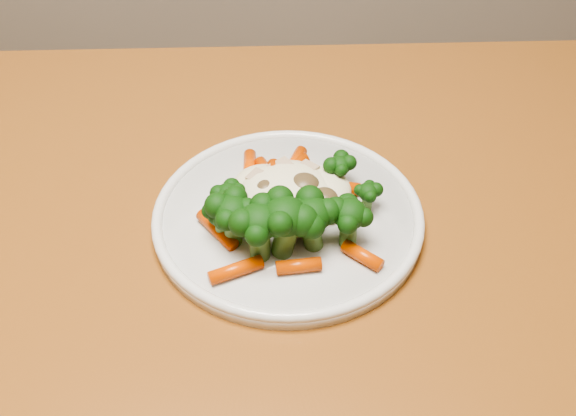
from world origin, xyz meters
name	(u,v)px	position (x,y,z in m)	size (l,w,h in m)	color
dining_table	(362,345)	(-0.24, 0.33, 0.64)	(1.16, 0.80, 0.75)	#975722
plate	(288,219)	(-0.31, 0.38, 0.76)	(0.24, 0.24, 0.01)	silver
meal	(285,210)	(-0.31, 0.37, 0.78)	(0.17, 0.18, 0.05)	#F7EDC5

